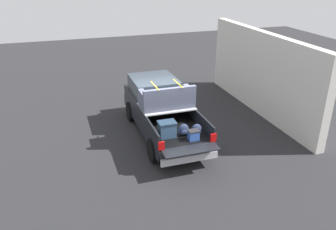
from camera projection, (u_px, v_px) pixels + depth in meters
ground_plane at (163, 135)px, 13.55m from camera, size 40.00×40.00×0.00m
pickup_truck at (160, 108)px, 13.47m from camera, size 6.05×2.06×2.23m
building_facade at (261, 73)px, 15.08m from camera, size 8.32×0.36×3.56m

